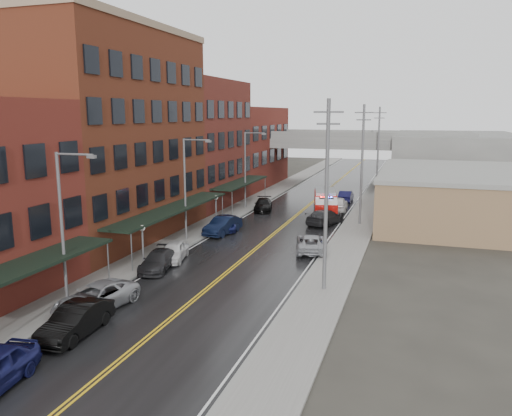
% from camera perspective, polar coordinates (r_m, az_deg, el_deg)
% --- Properties ---
extents(ground, '(220.00, 220.00, 0.00)m').
position_cam_1_polar(ground, '(22.48, -19.74, -19.57)').
color(ground, '#2D2B26').
rests_on(ground, ground).
extents(road, '(11.00, 160.00, 0.02)m').
position_cam_1_polar(road, '(48.06, 2.51, -2.61)').
color(road, black).
rests_on(road, ground).
extents(sidewalk_left, '(3.00, 160.00, 0.15)m').
position_cam_1_polar(sidewalk_left, '(50.43, -5.51, -1.94)').
color(sidewalk_left, slate).
rests_on(sidewalk_left, ground).
extents(sidewalk_right, '(3.00, 160.00, 0.15)m').
position_cam_1_polar(sidewalk_right, '(46.70, 11.19, -3.12)').
color(sidewalk_right, slate).
rests_on(sidewalk_right, ground).
extents(curb_left, '(0.30, 160.00, 0.15)m').
position_cam_1_polar(curb_left, '(49.81, -3.76, -2.07)').
color(curb_left, gray).
rests_on(curb_left, ground).
extents(curb_right, '(0.30, 160.00, 0.15)m').
position_cam_1_polar(curb_right, '(46.91, 9.19, -2.99)').
color(curb_right, gray).
rests_on(curb_right, ground).
extents(brick_building_b, '(9.00, 20.00, 18.00)m').
position_cam_1_polar(brick_building_b, '(46.00, -16.18, 7.70)').
color(brick_building_b, '#5F2919').
rests_on(brick_building_b, ground).
extents(brick_building_c, '(9.00, 15.00, 15.00)m').
position_cam_1_polar(brick_building_c, '(61.35, -6.89, 7.31)').
color(brick_building_c, maroon).
rests_on(brick_building_c, ground).
extents(brick_building_far, '(9.00, 20.00, 12.00)m').
position_cam_1_polar(brick_building_far, '(77.64, -1.42, 6.98)').
color(brick_building_far, maroon).
rests_on(brick_building_far, ground).
extents(tan_building, '(14.00, 22.00, 5.00)m').
position_cam_1_polar(tan_building, '(55.87, 21.43, 1.14)').
color(tan_building, '#896A49').
rests_on(tan_building, ground).
extents(right_far_block, '(18.00, 30.00, 8.00)m').
position_cam_1_polar(right_far_block, '(85.56, 21.75, 5.23)').
color(right_far_block, slate).
rests_on(right_far_block, ground).
extents(awning_0, '(2.60, 16.00, 3.09)m').
position_cam_1_polar(awning_0, '(28.75, -27.19, -6.90)').
color(awning_0, black).
rests_on(awning_0, ground).
extents(awning_1, '(2.60, 18.00, 3.09)m').
position_cam_1_polar(awning_1, '(43.73, -9.45, -0.10)').
color(awning_1, black).
rests_on(awning_1, ground).
extents(awning_2, '(2.60, 13.00, 3.09)m').
position_cam_1_polar(awning_2, '(59.60, -1.71, 2.92)').
color(awning_2, black).
rests_on(awning_2, ground).
extents(globe_lamp_1, '(0.44, 0.44, 3.12)m').
position_cam_1_polar(globe_lamp_1, '(37.39, -12.85, -3.14)').
color(globe_lamp_1, '#59595B').
rests_on(globe_lamp_1, ground).
extents(globe_lamp_2, '(0.44, 0.44, 3.12)m').
position_cam_1_polar(globe_lamp_2, '(49.64, -4.60, 0.51)').
color(globe_lamp_2, '#59595B').
rests_on(globe_lamp_2, ground).
extents(street_lamp_0, '(2.64, 0.22, 9.00)m').
position_cam_1_polar(street_lamp_0, '(30.46, -21.00, -1.20)').
color(street_lamp_0, '#59595B').
rests_on(street_lamp_0, ground).
extents(street_lamp_1, '(2.64, 0.22, 9.00)m').
position_cam_1_polar(street_lamp_1, '(43.84, -7.84, 2.89)').
color(street_lamp_1, '#59595B').
rests_on(street_lamp_1, ground).
extents(street_lamp_2, '(2.64, 0.22, 9.00)m').
position_cam_1_polar(street_lamp_2, '(58.56, -1.02, 4.95)').
color(street_lamp_2, '#59595B').
rests_on(street_lamp_2, ground).
extents(utility_pole_0, '(1.80, 0.24, 12.00)m').
position_cam_1_polar(utility_pole_0, '(30.91, 8.05, 1.70)').
color(utility_pole_0, '#59595B').
rests_on(utility_pole_0, ground).
extents(utility_pole_1, '(1.80, 0.24, 12.00)m').
position_cam_1_polar(utility_pole_1, '(50.58, 12.03, 5.07)').
color(utility_pole_1, '#59595B').
rests_on(utility_pole_1, ground).
extents(utility_pole_2, '(1.80, 0.24, 12.00)m').
position_cam_1_polar(utility_pole_2, '(70.44, 13.78, 6.54)').
color(utility_pole_2, '#59595B').
rests_on(utility_pole_2, ground).
extents(overpass, '(40.00, 10.00, 7.50)m').
position_cam_1_polar(overpass, '(78.24, 8.87, 6.88)').
color(overpass, slate).
rests_on(overpass, ground).
extents(fire_truck, '(4.17, 7.78, 2.72)m').
position_cam_1_polar(fire_truck, '(55.22, 7.93, 0.60)').
color(fire_truck, '#910A06').
rests_on(fire_truck, ground).
extents(parked_car_left_1, '(1.91, 4.88, 1.58)m').
position_cam_1_polar(parked_car_left_1, '(27.49, -19.91, -11.99)').
color(parked_car_left_1, black).
rests_on(parked_car_left_1, ground).
extents(parked_car_left_2, '(3.25, 5.69, 1.49)m').
position_cam_1_polar(parked_car_left_2, '(30.40, -17.81, -9.73)').
color(parked_car_left_2, gray).
rests_on(parked_car_left_2, ground).
extents(parked_car_left_3, '(2.70, 4.92, 1.35)m').
position_cam_1_polar(parked_car_left_3, '(36.88, -11.10, -5.89)').
color(parked_car_left_3, black).
rests_on(parked_car_left_3, ground).
extents(parked_car_left_4, '(2.61, 4.51, 1.44)m').
position_cam_1_polar(parked_car_left_4, '(38.91, -9.37, -4.88)').
color(parked_car_left_4, silver).
rests_on(parked_car_left_4, ground).
extents(parked_car_left_5, '(2.33, 5.10, 1.62)m').
position_cam_1_polar(parked_car_left_5, '(46.72, -3.83, -2.01)').
color(parked_car_left_5, black).
rests_on(parked_car_left_5, ground).
extents(parked_car_left_6, '(3.71, 5.43, 1.38)m').
position_cam_1_polar(parked_car_left_6, '(48.35, -3.58, -1.71)').
color(parked_car_left_6, '#151B50').
rests_on(parked_car_left_6, ground).
extents(parked_car_left_7, '(3.04, 5.15, 1.40)m').
position_cam_1_polar(parked_car_left_7, '(57.75, 0.83, 0.37)').
color(parked_car_left_7, black).
rests_on(parked_car_left_7, ground).
extents(parked_car_right_0, '(3.41, 5.46, 1.41)m').
position_cam_1_polar(parked_car_right_0, '(41.02, 6.29, -4.01)').
color(parked_car_right_0, '#919399').
rests_on(parked_car_right_0, ground).
extents(parked_car_right_1, '(3.66, 5.74, 1.55)m').
position_cam_1_polar(parked_car_right_1, '(51.09, 7.90, -1.02)').
color(parked_car_right_1, black).
rests_on(parked_car_right_1, ground).
extents(parked_car_right_2, '(2.25, 4.98, 1.66)m').
position_cam_1_polar(parked_car_right_2, '(58.42, 9.38, 0.48)').
color(parked_car_right_2, white).
rests_on(parked_car_right_2, ground).
extents(parked_car_right_3, '(1.66, 4.49, 1.47)m').
position_cam_1_polar(parked_car_right_3, '(64.53, 10.23, 1.33)').
color(parked_car_right_3, black).
rests_on(parked_car_right_3, ground).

